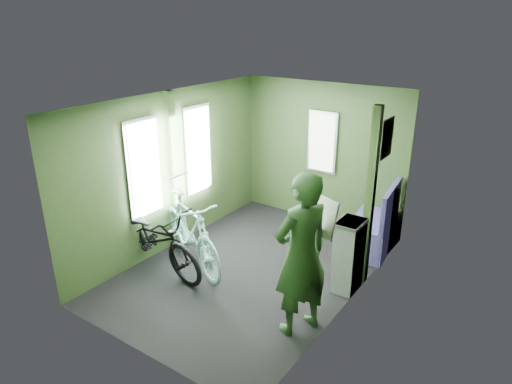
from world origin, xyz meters
TOP-DOWN VIEW (x-y plane):
  - room at (-0.04, 0.04)m, footprint 4.00×4.02m
  - bicycle_black at (-1.06, -0.73)m, footprint 1.92×1.04m
  - bicycle_mint at (-0.74, -0.39)m, footprint 1.81×1.18m
  - passenger at (1.15, -0.74)m, footprint 0.67×0.79m
  - waste_box at (1.26, 0.29)m, footprint 0.28×0.39m
  - bench_seat at (1.15, 1.45)m, footprint 0.66×1.04m

SIDE VIEW (x-z plane):
  - bicycle_black at x=-1.06m, z-range -0.52..0.52m
  - bicycle_mint at x=-0.74m, z-range -0.53..0.53m
  - bench_seat at x=1.15m, z-range -0.21..0.83m
  - waste_box at x=1.26m, z-range 0.00..0.94m
  - passenger at x=1.15m, z-range 0.00..1.84m
  - room at x=-0.04m, z-range 0.28..2.59m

